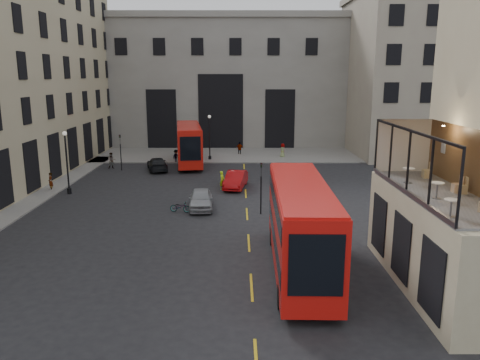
{
  "coord_description": "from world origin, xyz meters",
  "views": [
    {
      "loc": [
        -2.62,
        -20.56,
        9.84
      ],
      "look_at": [
        -2.52,
        9.92,
        3.0
      ],
      "focal_mm": 35.0,
      "sensor_mm": 36.0,
      "label": 1
    }
  ],
  "objects_px": {
    "bus_far": "(189,142)",
    "pedestrian_a": "(112,161)",
    "pedestrian_d": "(283,151)",
    "street_lamp_b": "(210,140)",
    "pedestrian_e": "(51,182)",
    "pedestrian_c": "(240,149)",
    "pedestrian_b": "(176,156)",
    "street_lamp_a": "(67,166)",
    "cafe_table_mid": "(437,188)",
    "traffic_light_far": "(120,148)",
    "bicycle": "(180,207)",
    "car_a": "(201,199)",
    "cafe_chair_c": "(462,188)",
    "traffic_light_near": "(261,181)",
    "car_b": "(236,180)",
    "cyclist": "(222,180)",
    "bus_near": "(300,223)",
    "car_c": "(157,164)",
    "cafe_table_near": "(451,205)",
    "cafe_table_far": "(408,173)",
    "cafe_chair_d": "(427,173)",
    "cafe_chair_b": "(457,187)"
  },
  "relations": [
    {
      "from": "pedestrian_c",
      "to": "car_b",
      "type": "bearing_deg",
      "value": 93.21
    },
    {
      "from": "bus_near",
      "to": "car_c",
      "type": "bearing_deg",
      "value": 114.23
    },
    {
      "from": "bicycle",
      "to": "cafe_table_near",
      "type": "xyz_separation_m",
      "value": [
        12.32,
        -16.13,
        4.66
      ]
    },
    {
      "from": "pedestrian_e",
      "to": "cafe_table_near",
      "type": "distance_m",
      "value": 33.65
    },
    {
      "from": "pedestrian_a",
      "to": "pedestrian_b",
      "type": "bearing_deg",
      "value": 11.07
    },
    {
      "from": "bicycle",
      "to": "traffic_light_near",
      "type": "bearing_deg",
      "value": -82.25
    },
    {
      "from": "traffic_light_far",
      "to": "cafe_chair_c",
      "type": "xyz_separation_m",
      "value": [
        22.51,
        -28.04,
        2.41
      ]
    },
    {
      "from": "car_a",
      "to": "pedestrian_a",
      "type": "distance_m",
      "value": 18.92
    },
    {
      "from": "bus_near",
      "to": "cyclist",
      "type": "relative_size",
      "value": 7.12
    },
    {
      "from": "pedestrian_a",
      "to": "bus_near",
      "type": "bearing_deg",
      "value": -74.26
    },
    {
      "from": "bus_far",
      "to": "pedestrian_c",
      "type": "distance_m",
      "value": 8.58
    },
    {
      "from": "pedestrian_a",
      "to": "bus_far",
      "type": "bearing_deg",
      "value": 1.0
    },
    {
      "from": "car_b",
      "to": "car_c",
      "type": "relative_size",
      "value": 0.97
    },
    {
      "from": "pedestrian_d",
      "to": "street_lamp_b",
      "type": "bearing_deg",
      "value": 70.24
    },
    {
      "from": "street_lamp_b",
      "to": "cafe_chair_c",
      "type": "bearing_deg",
      "value": -68.35
    },
    {
      "from": "bicycle",
      "to": "cafe_table_near",
      "type": "bearing_deg",
      "value": -129.91
    },
    {
      "from": "cafe_table_mid",
      "to": "pedestrian_b",
      "type": "bearing_deg",
      "value": 115.43
    },
    {
      "from": "pedestrian_d",
      "to": "cafe_table_mid",
      "type": "bearing_deg",
      "value": 154.09
    },
    {
      "from": "bus_far",
      "to": "bicycle",
      "type": "bearing_deg",
      "value": -86.18
    },
    {
      "from": "pedestrian_e",
      "to": "cafe_table_far",
      "type": "xyz_separation_m",
      "value": [
        24.84,
        -17.01,
        4.31
      ]
    },
    {
      "from": "traffic_light_far",
      "to": "bus_far",
      "type": "height_order",
      "value": "bus_far"
    },
    {
      "from": "traffic_light_near",
      "to": "car_b",
      "type": "relative_size",
      "value": 0.84
    },
    {
      "from": "traffic_light_far",
      "to": "street_lamp_a",
      "type": "height_order",
      "value": "street_lamp_a"
    },
    {
      "from": "pedestrian_e",
      "to": "cyclist",
      "type": "bearing_deg",
      "value": 70.33
    },
    {
      "from": "traffic_light_far",
      "to": "bicycle",
      "type": "relative_size",
      "value": 2.49
    },
    {
      "from": "cafe_table_near",
      "to": "street_lamp_a",
      "type": "bearing_deg",
      "value": 136.04
    },
    {
      "from": "bus_far",
      "to": "car_a",
      "type": "xyz_separation_m",
      "value": [
        2.71,
        -18.0,
        -1.77
      ]
    },
    {
      "from": "pedestrian_e",
      "to": "pedestrian_b",
      "type": "bearing_deg",
      "value": 123.71
    },
    {
      "from": "traffic_light_near",
      "to": "cafe_chair_b",
      "type": "distance_m",
      "value": 14.7
    },
    {
      "from": "street_lamp_b",
      "to": "pedestrian_d",
      "type": "distance_m",
      "value": 9.07
    },
    {
      "from": "cyclist",
      "to": "cafe_table_far",
      "type": "distance_m",
      "value": 20.5
    },
    {
      "from": "bus_near",
      "to": "cafe_chair_b",
      "type": "distance_m",
      "value": 7.46
    },
    {
      "from": "bus_far",
      "to": "pedestrian_a",
      "type": "bearing_deg",
      "value": -162.95
    },
    {
      "from": "bus_near",
      "to": "pedestrian_a",
      "type": "bearing_deg",
      "value": 121.79
    },
    {
      "from": "street_lamp_a",
      "to": "car_a",
      "type": "relative_size",
      "value": 1.24
    },
    {
      "from": "bicycle",
      "to": "cafe_chair_d",
      "type": "xyz_separation_m",
      "value": [
        14.13,
        -9.24,
        4.45
      ]
    },
    {
      "from": "street_lamp_a",
      "to": "cafe_table_mid",
      "type": "distance_m",
      "value": 29.89
    },
    {
      "from": "traffic_light_near",
      "to": "cafe_table_near",
      "type": "bearing_deg",
      "value": -67.67
    },
    {
      "from": "pedestrian_d",
      "to": "cafe_chair_d",
      "type": "distance_m",
      "value": 33.01
    },
    {
      "from": "street_lamp_a",
      "to": "bus_far",
      "type": "relative_size",
      "value": 0.47
    },
    {
      "from": "cafe_table_mid",
      "to": "cyclist",
      "type": "bearing_deg",
      "value": 116.22
    },
    {
      "from": "pedestrian_e",
      "to": "pedestrian_c",
      "type": "bearing_deg",
      "value": 116.89
    },
    {
      "from": "pedestrian_d",
      "to": "cafe_table_mid",
      "type": "xyz_separation_m",
      "value": [
        3.25,
        -36.61,
        4.19
      ]
    },
    {
      "from": "cyclist",
      "to": "pedestrian_e",
      "type": "bearing_deg",
      "value": 112.72
    },
    {
      "from": "pedestrian_c",
      "to": "pedestrian_d",
      "type": "bearing_deg",
      "value": 164.25
    },
    {
      "from": "cafe_table_far",
      "to": "pedestrian_d",
      "type": "bearing_deg",
      "value": 95.21
    },
    {
      "from": "car_b",
      "to": "street_lamp_b",
      "type": "bearing_deg",
      "value": 112.24
    },
    {
      "from": "pedestrian_d",
      "to": "cafe_table_near",
      "type": "xyz_separation_m",
      "value": [
        2.64,
        -39.35,
        4.18
      ]
    },
    {
      "from": "pedestrian_e",
      "to": "pedestrian_a",
      "type": "bearing_deg",
      "value": 143.25
    },
    {
      "from": "cyclist",
      "to": "cafe_table_mid",
      "type": "distance_m",
      "value": 23.2
    }
  ]
}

